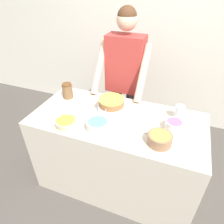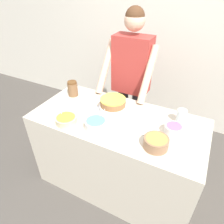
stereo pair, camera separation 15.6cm
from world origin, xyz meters
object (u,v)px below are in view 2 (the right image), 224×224
Objects in this scene: frosting_bowl_purple at (173,130)px; drinking_glass at (181,117)px; person_baker at (131,74)px; cake at (113,106)px; stoneware_jar at (73,89)px; frosting_bowl_orange at (66,119)px; frosting_bowl_olive at (156,142)px; frosting_bowl_blue at (96,124)px; ceramic_plate at (145,127)px.

frosting_bowl_purple reaches higher than drinking_glass.
frosting_bowl_purple is (0.63, -0.63, -0.11)m from person_baker.
cake is 2.07× the size of stoneware_jar.
person_baker is 9.18× the size of frosting_bowl_orange.
cake is at bearing 150.83° from frosting_bowl_olive.
frosting_bowl_blue is (0.05, -0.86, -0.10)m from person_baker.
stoneware_jar is at bearing 143.29° from frosting_bowl_blue.
ceramic_plate is (-0.15, 0.18, -0.04)m from frosting_bowl_olive.
ceramic_plate is (0.40, -0.65, -0.15)m from person_baker.
frosting_bowl_blue is (-0.58, -0.23, 0.00)m from frosting_bowl_purple.
frosting_bowl_blue reaches higher than ceramic_plate.
stoneware_jar reaches higher than drinking_glass.
frosting_bowl_purple is at bearing -6.97° from cake.
stoneware_jar is at bearing -178.78° from drinking_glass.
frosting_bowl_purple is 0.95× the size of frosting_bowl_blue.
frosting_bowl_orange is 0.48m from stoneware_jar.
cake is at bearing 165.11° from ceramic_plate.
person_baker is at bearing 123.31° from frosting_bowl_olive.
person_baker is at bearing 75.76° from frosting_bowl_orange.
person_baker is 9.33× the size of frosting_bowl_blue.
frosting_bowl_blue is at bearing -86.87° from person_baker.
ceramic_plate is at bearing 128.45° from frosting_bowl_olive.
cake is 1.80× the size of frosting_bowl_blue.
drinking_glass is 1.12m from stoneware_jar.
frosting_bowl_purple is (0.86, 0.27, 0.01)m from frosting_bowl_orange.
person_baker reaches higher than drinking_glass.
frosting_bowl_orange reaches higher than cake.
frosting_bowl_olive is at bearing 4.50° from frosting_bowl_orange.
frosting_bowl_olive is 1.01× the size of frosting_bowl_blue.
frosting_bowl_olive is at bearing -104.96° from drinking_glass.
frosting_bowl_orange is at bearing -61.01° from stoneware_jar.
frosting_bowl_blue is 0.64m from stoneware_jar.
frosting_bowl_blue is (-0.01, -0.30, -0.02)m from cake.
cake is at bearing -9.13° from stoneware_jar.
drinking_glass is 0.33m from ceramic_plate.
frosting_bowl_orange is 1.17× the size of stoneware_jar.
frosting_bowl_olive is at bearing -19.58° from stoneware_jar.
frosting_bowl_olive is 0.22m from frosting_bowl_purple.
frosting_bowl_olive is 1.39× the size of drinking_glass.
cake is 1.79× the size of frosting_bowl_olive.
drinking_glass is (0.65, -0.45, -0.09)m from person_baker.
frosting_bowl_blue is 0.82× the size of ceramic_plate.
frosting_bowl_olive is (0.55, -0.84, -0.11)m from person_baker.
frosting_bowl_olive is (0.50, -0.28, -0.02)m from cake.
cake is 0.61m from drinking_glass.
frosting_bowl_purple is at bearing -45.00° from person_baker.
frosting_bowl_blue is at bearing -158.89° from frosting_bowl_purple.
person_baker reaches higher than ceramic_plate.
frosting_bowl_olive is 0.24m from ceramic_plate.
frosting_bowl_orange is at bearing -129.81° from cake.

